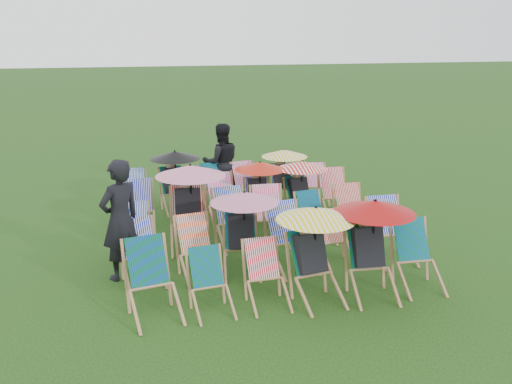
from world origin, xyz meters
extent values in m
plane|color=black|center=(0.00, 0.00, 0.00)|extent=(100.00, 100.00, 0.00)
cube|color=#096329|center=(-1.96, -1.97, 0.69)|extent=(0.58, 0.48, 0.62)
cube|color=#0A6A30|center=(-1.17, -2.06, 0.57)|extent=(0.47, 0.37, 0.51)
cube|color=red|center=(-0.36, -1.99, 0.59)|extent=(0.46, 0.35, 0.53)
cube|color=#0B7728|center=(0.30, -2.05, 0.65)|extent=(0.55, 0.44, 0.58)
cube|color=black|center=(0.31, -2.10, 0.65)|extent=(0.48, 0.49, 0.61)
sphere|color=tan|center=(0.29, -2.00, 0.97)|extent=(0.21, 0.21, 0.21)
cylinder|color=black|center=(0.38, -2.13, 0.92)|extent=(0.03, 0.03, 0.72)
cone|color=yellow|center=(0.38, -2.13, 1.25)|extent=(1.13, 1.13, 0.17)
cube|color=#0A6924|center=(1.20, -2.05, 0.68)|extent=(0.53, 0.40, 0.61)
cube|color=black|center=(1.19, -2.10, 0.67)|extent=(0.45, 0.46, 0.64)
sphere|color=tan|center=(1.20, -2.00, 1.01)|extent=(0.22, 0.22, 0.22)
cylinder|color=black|center=(1.25, -2.15, 0.95)|extent=(0.03, 0.03, 0.74)
cone|color=#A30909|center=(1.25, -2.15, 1.29)|extent=(1.17, 1.17, 0.18)
cube|color=#0A7344|center=(1.98, -1.94, 0.66)|extent=(0.51, 0.38, 0.59)
cube|color=#0713A3|center=(-2.06, -0.85, 0.63)|extent=(0.53, 0.43, 0.57)
cube|color=red|center=(-1.20, -0.85, 0.63)|extent=(0.52, 0.42, 0.56)
cube|color=#0A6935|center=(-0.45, -0.88, 0.63)|extent=(0.51, 0.41, 0.56)
cube|color=black|center=(-0.45, -0.92, 0.62)|extent=(0.44, 0.45, 0.59)
sphere|color=tan|center=(-0.44, -0.83, 0.93)|extent=(0.21, 0.21, 0.21)
cylinder|color=black|center=(-0.40, -0.97, 0.88)|extent=(0.03, 0.03, 0.69)
cone|color=#CF6A8F|center=(-0.40, -0.97, 1.20)|extent=(1.08, 1.08, 0.17)
cube|color=#0817A9|center=(0.28, -0.84, 0.70)|extent=(0.58, 0.47, 0.63)
cube|color=red|center=(1.09, -0.84, 0.57)|extent=(0.46, 0.36, 0.51)
cube|color=#071493|center=(2.05, -0.86, 0.69)|extent=(0.52, 0.39, 0.62)
cube|color=#081FAB|center=(-2.08, 0.31, 0.57)|extent=(0.46, 0.35, 0.51)
cube|color=red|center=(-1.15, 0.40, 0.71)|extent=(0.56, 0.43, 0.64)
cube|color=black|center=(-1.15, 0.35, 0.71)|extent=(0.48, 0.49, 0.67)
sphere|color=tan|center=(-1.15, 0.46, 1.06)|extent=(0.23, 0.23, 0.23)
cylinder|color=black|center=(-1.09, 0.30, 1.00)|extent=(0.03, 0.03, 0.78)
cone|color=pink|center=(-1.09, 0.30, 1.36)|extent=(1.23, 1.23, 0.19)
cube|color=#0821AD|center=(-0.40, 0.33, 0.68)|extent=(0.55, 0.43, 0.61)
cube|color=#ED2F71|center=(0.30, 0.36, 0.67)|extent=(0.52, 0.39, 0.60)
cube|color=#0A6E45|center=(1.06, 0.19, 0.59)|extent=(0.49, 0.40, 0.53)
cube|color=red|center=(1.88, 0.34, 0.63)|extent=(0.48, 0.36, 0.56)
cube|color=#070DA3|center=(-1.98, 1.42, 0.65)|extent=(0.50, 0.38, 0.58)
cube|color=#096530|center=(-1.09, 1.45, 0.57)|extent=(0.43, 0.32, 0.52)
cube|color=#FE32A1|center=(-0.38, 1.53, 0.66)|extent=(0.53, 0.41, 0.59)
cube|color=#081BAB|center=(0.35, 1.45, 0.58)|extent=(0.47, 0.37, 0.52)
cube|color=black|center=(0.35, 1.41, 0.58)|extent=(0.40, 0.41, 0.55)
sphere|color=tan|center=(0.36, 1.50, 0.87)|extent=(0.19, 0.19, 0.19)
cylinder|color=black|center=(0.40, 1.37, 0.82)|extent=(0.03, 0.03, 0.64)
cone|color=red|center=(0.40, 1.37, 1.11)|extent=(1.00, 1.00, 0.16)
cube|color=#096828|center=(1.17, 1.34, 0.58)|extent=(0.49, 0.39, 0.52)
cube|color=black|center=(1.18, 1.29, 0.58)|extent=(0.42, 0.43, 0.55)
sphere|color=tan|center=(1.16, 1.38, 0.86)|extent=(0.19, 0.19, 0.19)
cylinder|color=black|center=(1.24, 1.27, 0.82)|extent=(0.03, 0.03, 0.64)
cone|color=red|center=(1.24, 1.27, 1.11)|extent=(1.00, 1.00, 0.15)
cube|color=red|center=(1.97, 1.46, 0.65)|extent=(0.49, 0.36, 0.59)
cube|color=#072EA4|center=(-2.06, 2.62, 0.60)|extent=(0.49, 0.39, 0.54)
cube|color=#096123|center=(-1.25, 2.56, 0.61)|extent=(0.51, 0.41, 0.55)
cube|color=black|center=(-1.24, 2.52, 0.61)|extent=(0.44, 0.45, 0.57)
sphere|color=tan|center=(-1.25, 2.61, 0.91)|extent=(0.20, 0.20, 0.20)
cylinder|color=black|center=(-1.18, 2.49, 0.86)|extent=(0.03, 0.03, 0.67)
cone|color=black|center=(-1.18, 2.49, 1.17)|extent=(1.06, 1.06, 0.16)
cube|color=#0A6F3D|center=(-0.39, 2.56, 0.63)|extent=(0.50, 0.39, 0.57)
cube|color=#D12970|center=(0.32, 2.54, 0.63)|extent=(0.53, 0.42, 0.57)
cube|color=#071C9A|center=(1.14, 2.50, 0.58)|extent=(0.46, 0.36, 0.52)
cube|color=black|center=(1.14, 2.46, 0.58)|extent=(0.39, 0.41, 0.54)
sphere|color=tan|center=(1.15, 2.55, 0.86)|extent=(0.19, 0.19, 0.19)
cylinder|color=black|center=(1.19, 2.42, 0.82)|extent=(0.03, 0.03, 0.64)
cone|color=yellow|center=(1.19, 2.42, 1.11)|extent=(1.00, 1.00, 0.15)
cube|color=#FB3293|center=(1.93, 2.49, 0.56)|extent=(0.47, 0.37, 0.51)
imported|color=black|center=(-2.30, -0.88, 0.94)|extent=(0.82, 0.77, 1.88)
imported|color=black|center=(-0.13, 2.88, 0.87)|extent=(0.87, 0.69, 1.74)
camera|label=1|loc=(-2.10, -9.29, 3.74)|focal=40.00mm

